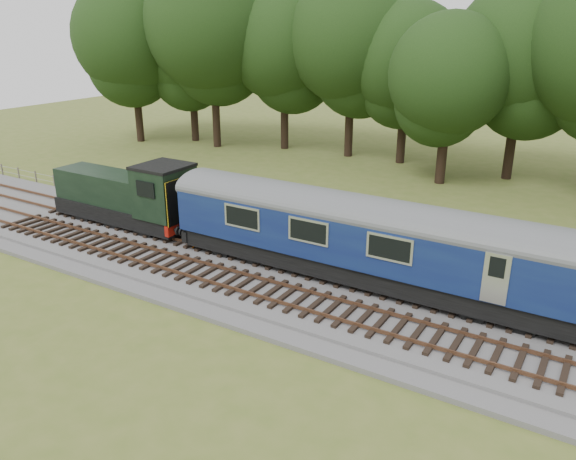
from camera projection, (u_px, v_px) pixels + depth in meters
The scene contains 9 objects.
ground at pixel (291, 286), 24.76m from camera, with size 120.00×120.00×0.00m, color #4F6023.
ballast at pixel (291, 282), 24.70m from camera, with size 70.00×7.00×0.35m, color #4C4C4F.
track_north at pixel (307, 266), 25.74m from camera, with size 67.20×2.40×0.21m.
track_south at pixel (271, 292), 23.34m from camera, with size 67.20×2.40×0.21m.
fence at pixel (337, 252), 28.36m from camera, with size 64.00×0.12×1.00m, color #6B6054, non-canonical shape.
tree_line at pixel (442, 176), 42.33m from camera, with size 70.00×8.00×18.00m, color black, non-canonical shape.
dmu_railcar at pixel (362, 232), 23.67m from camera, with size 18.05×2.86×3.88m.
shunter_loco at pixel (129, 196), 30.71m from camera, with size 8.92×2.60×3.38m.
worker at pixel (195, 232), 27.68m from camera, with size 0.64×0.42×1.75m, color orange.
Camera 1 is at (11.57, -19.10, 10.98)m, focal length 35.00 mm.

